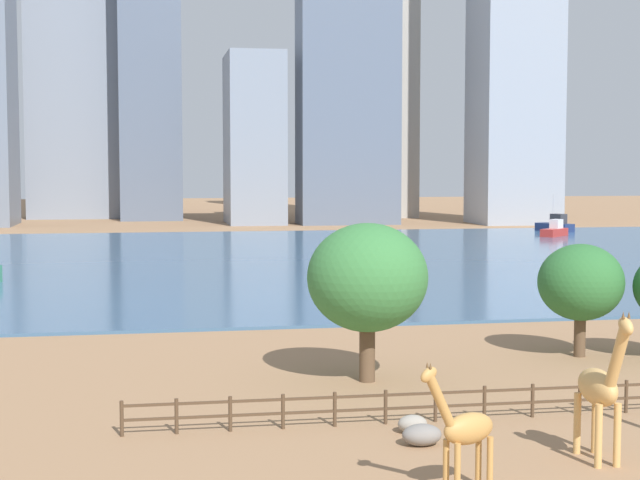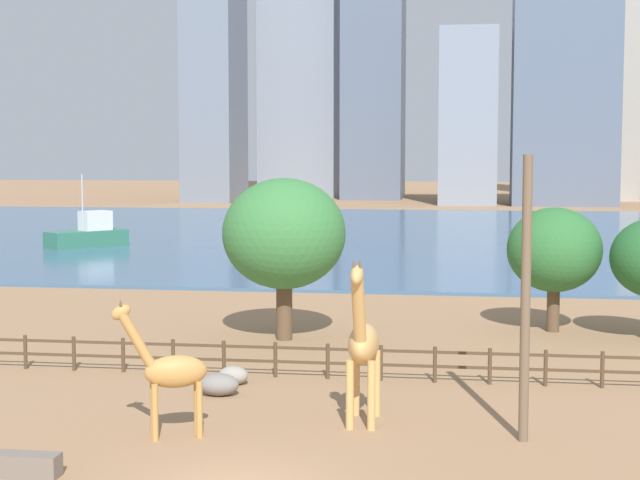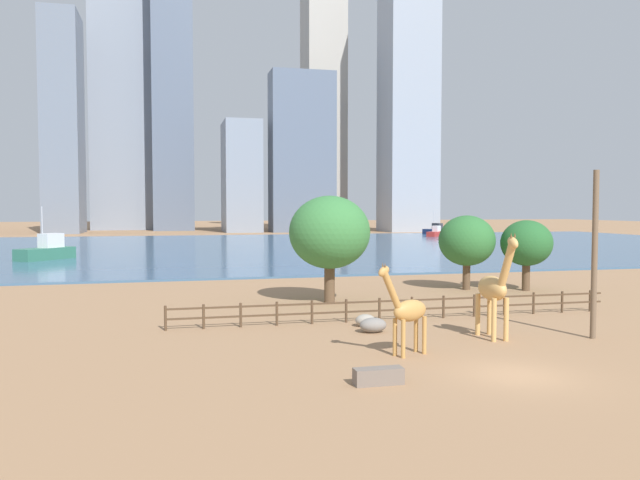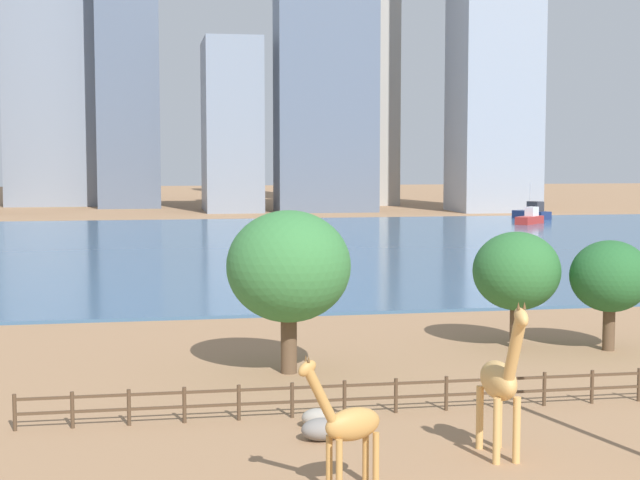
{
  "view_description": "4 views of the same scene",
  "coord_description": "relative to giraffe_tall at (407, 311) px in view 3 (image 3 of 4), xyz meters",
  "views": [
    {
      "loc": [
        -12.01,
        -23.24,
        9.67
      ],
      "look_at": [
        -1.18,
        37.91,
        5.01
      ],
      "focal_mm": 55.0,
      "sensor_mm": 36.0,
      "label": 1
    },
    {
      "loc": [
        5.45,
        -22.9,
        8.17
      ],
      "look_at": [
        -3.83,
        40.54,
        2.59
      ],
      "focal_mm": 55.0,
      "sensor_mm": 36.0,
      "label": 2
    },
    {
      "loc": [
        -12.82,
        -20.95,
        6.37
      ],
      "look_at": [
        1.78,
        38.73,
        3.17
      ],
      "focal_mm": 35.0,
      "sensor_mm": 36.0,
      "label": 3
    },
    {
      "loc": [
        -8.42,
        -22.63,
        9.57
      ],
      "look_at": [
        2.98,
        41.19,
        3.9
      ],
      "focal_mm": 55.0,
      "sensor_mm": 36.0,
      "label": 4
    }
  ],
  "objects": [
    {
      "name": "skyline_block_central",
      "position": [
        -34.95,
        141.23,
        25.13
      ],
      "size": [
        8.69,
        14.65,
        54.15
      ],
      "primitive_type": "cube",
      "color": "slate",
      "rests_on": "ground"
    },
    {
      "name": "tree_left_large",
      "position": [
        12.51,
        19.09,
        1.85
      ],
      "size": [
        4.34,
        4.34,
        5.77
      ],
      "color": "brown",
      "rests_on": "ground"
    },
    {
      "name": "tree_right_tall",
      "position": [
        0.54,
        15.3,
        2.75
      ],
      "size": [
        5.43,
        5.43,
        7.17
      ],
      "color": "brown",
      "rests_on": "ground"
    },
    {
      "name": "boat_tug",
      "position": [
        49.82,
        107.74,
        -0.85
      ],
      "size": [
        4.27,
        6.27,
        5.32
      ],
      "rotation": [
        0.0,
        0.0,
        1.97
      ],
      "color": "navy",
      "rests_on": "harbor_water"
    },
    {
      "name": "feeding_trough",
      "position": [
        -2.65,
        -3.91,
        -1.64
      ],
      "size": [
        1.8,
        0.6,
        0.6
      ],
      "primitive_type": "cube",
      "color": "#72665B",
      "rests_on": "ground"
    },
    {
      "name": "skyline_block_left",
      "position": [
        8.96,
        139.4,
        12.42
      ],
      "size": [
        9.39,
        15.51,
        28.71
      ],
      "primitive_type": "cube",
      "color": "gray",
      "rests_on": "ground"
    },
    {
      "name": "utility_pole",
      "position": [
        10.09,
        1.1,
        2.15
      ],
      "size": [
        0.28,
        0.28,
        8.18
      ],
      "primitive_type": "cylinder",
      "color": "brown",
      "rests_on": "ground"
    },
    {
      "name": "skyline_block_wide",
      "position": [
        -8.3,
        155.49,
        43.99
      ],
      "size": [
        10.99,
        13.78,
        91.85
      ],
      "primitive_type": "cube",
      "color": "slate",
      "rests_on": "ground"
    },
    {
      "name": "ground_plane",
      "position": [
        2.86,
        76.01,
        -1.94
      ],
      "size": [
        400.0,
        400.0,
        0.0
      ],
      "primitive_type": "plane",
      "color": "#9E7551"
    },
    {
      "name": "skyline_block_right",
      "position": [
        24.27,
        134.94,
        18.77
      ],
      "size": [
        16.61,
        8.44,
        41.42
      ],
      "primitive_type": "cube",
      "color": "slate",
      "rests_on": "ground"
    },
    {
      "name": "giraffe_tall",
      "position": [
        0.0,
        0.0,
        0.0
      ],
      "size": [
        2.77,
        1.55,
        4.09
      ],
      "rotation": [
        0.0,
        0.0,
        3.54
      ],
      "color": "#C18C47",
      "rests_on": "ground"
    },
    {
      "name": "boat_ferry",
      "position": [
        -24.0,
        54.4,
        -0.69
      ],
      "size": [
        6.35,
        7.04,
        6.31
      ],
      "rotation": [
        0.0,
        0.0,
        4.04
      ],
      "color": "#337259",
      "rests_on": "harbor_water"
    },
    {
      "name": "boulder_near_fence",
      "position": [
        0.27,
        6.65,
        -1.61
      ],
      "size": [
        1.09,
        0.88,
        0.66
      ],
      "primitive_type": "ellipsoid",
      "color": "gray",
      "rests_on": "ground"
    },
    {
      "name": "giraffe_companion",
      "position": [
        5.36,
        2.2,
        0.52
      ],
      "size": [
        0.94,
        3.43,
        5.23
      ],
      "rotation": [
        0.0,
        0.0,
        4.7
      ],
      "color": "tan",
      "rests_on": "ground"
    },
    {
      "name": "boat_sailboat",
      "position": [
        45.72,
        98.57,
        -0.97
      ],
      "size": [
        5.06,
        4.89,
        2.28
      ],
      "rotation": [
        0.0,
        0.0,
        3.89
      ],
      "color": "#B22D28",
      "rests_on": "harbor_water"
    },
    {
      "name": "skyline_tower_needle",
      "position": [
        35.6,
        157.13,
        39.92
      ],
      "size": [
        11.52,
        12.74,
        83.71
      ],
      "primitive_type": "cube",
      "color": "#ADA89E",
      "rests_on": "ground"
    },
    {
      "name": "skyline_tower_short",
      "position": [
        -22.36,
        164.81,
        50.52
      ],
      "size": [
        17.07,
        14.45,
        104.92
      ],
      "primitive_type": "cube",
      "color": "gray",
      "rests_on": "ground"
    },
    {
      "name": "harbor_water",
      "position": [
        2.86,
        73.01,
        -1.84
      ],
      "size": [
        180.0,
        86.0,
        0.2
      ],
      "primitive_type": "cube",
      "color": "#3D6084",
      "rests_on": "ground"
    },
    {
      "name": "boulder_by_pole",
      "position": [
        0.15,
        5.02,
        -1.56
      ],
      "size": [
        1.4,
        1.01,
        0.76
      ],
      "primitive_type": "ellipsoid",
      "color": "gray",
      "rests_on": "ground"
    },
    {
      "name": "tree_center_broad",
      "position": [
        16.69,
        17.51,
        1.69
      ],
      "size": [
        3.89,
        3.89,
        5.41
      ],
      "color": "brown",
      "rests_on": "ground"
    },
    {
      "name": "skyline_tower_glass",
      "position": [
        52.24,
        131.15,
        34.24
      ],
      "size": [
        13.29,
        12.46,
        72.35
      ],
      "primitive_type": "cube",
      "color": "#939EAD",
      "rests_on": "ground"
    },
    {
      "name": "enclosure_fence",
      "position": [
        2.7,
        8.01,
        -1.18
      ],
      "size": [
        26.12,
        0.14,
        1.3
      ],
      "color": "#4C3826",
      "rests_on": "ground"
    }
  ]
}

